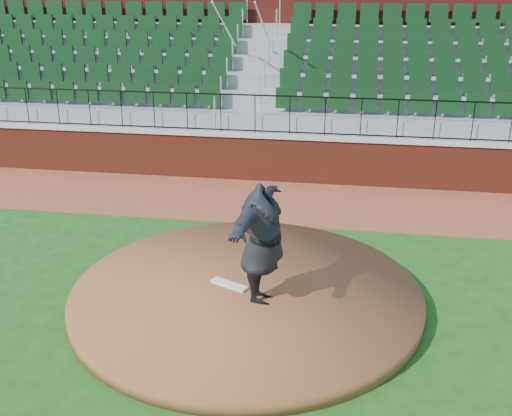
{
  "coord_description": "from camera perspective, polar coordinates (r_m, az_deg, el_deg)",
  "views": [
    {
      "loc": [
        1.67,
        -8.77,
        5.32
      ],
      "look_at": [
        0.0,
        1.5,
        1.3
      ],
      "focal_mm": 43.1,
      "sensor_mm": 36.0,
      "label": 1
    }
  ],
  "objects": [
    {
      "name": "pitchers_mound",
      "position": [
        10.65,
        -0.9,
        -8.06
      ],
      "size": [
        5.97,
        5.97,
        0.25
      ],
      "primitive_type": "cylinder",
      "color": "brown",
      "rests_on": "ground"
    },
    {
      "name": "concourse_wall",
      "position": [
        21.51,
        4.86,
        14.21
      ],
      "size": [
        34.0,
        0.5,
        5.5
      ],
      "primitive_type": "cube",
      "color": "maroon",
      "rests_on": "ground"
    },
    {
      "name": "wall_railing",
      "position": [
        16.24,
        3.15,
        8.59
      ],
      "size": [
        34.0,
        0.05,
        1.0
      ],
      "primitive_type": null,
      "color": "black",
      "rests_on": "wall_cap"
    },
    {
      "name": "seating_stands",
      "position": [
        18.81,
        4.11,
        11.85
      ],
      "size": [
        34.0,
        5.1,
        4.6
      ],
      "primitive_type": null,
      "color": "gray",
      "rests_on": "ground"
    },
    {
      "name": "pitching_rubber",
      "position": [
        10.68,
        -2.5,
        -7.11
      ],
      "size": [
        0.7,
        0.45,
        0.05
      ],
      "primitive_type": "cube",
      "rotation": [
        0.0,
        0.0,
        -0.44
      ],
      "color": "white",
      "rests_on": "pitchers_mound"
    },
    {
      "name": "ground",
      "position": [
        10.39,
        -1.34,
        -9.68
      ],
      "size": [
        90.0,
        90.0,
        0.0
      ],
      "primitive_type": "plane",
      "color": "#1B4D16",
      "rests_on": "ground"
    },
    {
      "name": "field_wall",
      "position": [
        16.54,
        3.06,
        4.53
      ],
      "size": [
        34.0,
        0.35,
        1.2
      ],
      "primitive_type": "cube",
      "color": "maroon",
      "rests_on": "ground"
    },
    {
      "name": "warning_track",
      "position": [
        15.22,
        2.35,
        0.69
      ],
      "size": [
        34.0,
        3.2,
        0.01
      ],
      "primitive_type": "cube",
      "color": "brown",
      "rests_on": "ground"
    },
    {
      "name": "wall_cap",
      "position": [
        16.37,
        3.11,
        6.71
      ],
      "size": [
        34.0,
        0.45,
        0.1
      ],
      "primitive_type": "cube",
      "color": "#B7B7B7",
      "rests_on": "field_wall"
    },
    {
      "name": "pitcher",
      "position": [
        9.78,
        0.55,
        -3.35
      ],
      "size": [
        0.93,
        2.56,
        2.04
      ],
      "primitive_type": "imported",
      "rotation": [
        0.0,
        0.0,
        1.47
      ],
      "color": "black",
      "rests_on": "pitchers_mound"
    }
  ]
}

